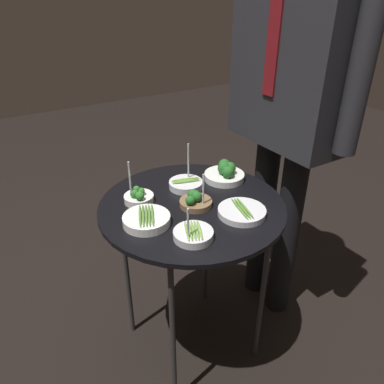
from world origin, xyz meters
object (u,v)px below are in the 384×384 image
at_px(bowl_broccoli_front_left, 139,197).
at_px(bowl_asparagus_mid_right, 193,234).
at_px(bowl_asparagus_mid_left, 242,212).
at_px(bowl_broccoli_front_right, 195,200).
at_px(bowl_broccoli_back_right, 225,173).
at_px(bowl_asparagus_far_rim, 186,184).
at_px(waiter_figure, 292,82).
at_px(bowl_asparagus_near_rim, 147,220).
at_px(serving_cart, 192,216).

height_order(bowl_broccoli_front_left, bowl_asparagus_mid_right, bowl_broccoli_front_left).
distance_m(bowl_broccoli_front_left, bowl_asparagus_mid_left, 0.38).
bearing_deg(bowl_broccoli_front_right, bowl_asparagus_mid_right, -33.94).
xyz_separation_m(bowl_asparagus_mid_left, bowl_broccoli_back_right, (-0.25, 0.11, 0.02)).
xyz_separation_m(bowl_asparagus_mid_left, bowl_asparagus_far_rim, (-0.27, -0.06, 0.00)).
bearing_deg(waiter_figure, bowl_asparagus_far_rim, -98.62).
distance_m(bowl_asparagus_mid_right, bowl_asparagus_mid_left, 0.22).
bearing_deg(bowl_broccoli_front_right, waiter_figure, 98.14).
height_order(bowl_asparagus_mid_right, bowl_broccoli_front_right, bowl_broccoli_front_right).
xyz_separation_m(bowl_broccoli_front_right, bowl_broccoli_back_right, (-0.11, 0.22, 0.01)).
height_order(bowl_asparagus_mid_left, bowl_broccoli_back_right, bowl_broccoli_back_right).
distance_m(bowl_asparagus_near_rim, waiter_figure, 0.78).
height_order(bowl_broccoli_front_left, bowl_asparagus_mid_left, bowl_broccoli_front_left).
distance_m(bowl_broccoli_front_left, waiter_figure, 0.75).
bearing_deg(bowl_asparagus_far_rim, bowl_asparagus_mid_right, -26.90).
distance_m(bowl_asparagus_mid_right, bowl_asparagus_far_rim, 0.34).
bearing_deg(bowl_broccoli_back_right, bowl_broccoli_front_right, -62.11).
relative_size(bowl_asparagus_mid_right, bowl_asparagus_far_rim, 0.75).
relative_size(bowl_asparagus_far_rim, bowl_asparagus_near_rim, 1.06).
bearing_deg(bowl_asparagus_mid_right, bowl_asparagus_near_rim, -149.13).
relative_size(bowl_broccoli_front_right, bowl_asparagus_far_rim, 0.81).
distance_m(bowl_asparagus_far_rim, bowl_asparagus_near_rim, 0.29).
bearing_deg(bowl_asparagus_near_rim, bowl_asparagus_mid_left, 68.03).
height_order(serving_cart, bowl_asparagus_near_rim, bowl_asparagus_near_rim).
relative_size(serving_cart, bowl_broccoli_front_right, 5.42).
bearing_deg(bowl_asparagus_mid_left, bowl_broccoli_front_right, -141.49).
bearing_deg(bowl_broccoli_back_right, waiter_figure, 80.90).
bearing_deg(bowl_asparagus_near_rim, bowl_broccoli_back_right, 106.76).
height_order(bowl_asparagus_near_rim, waiter_figure, waiter_figure).
distance_m(bowl_asparagus_mid_right, waiter_figure, 0.74).
relative_size(bowl_broccoli_front_left, bowl_asparagus_mid_right, 1.32).
height_order(bowl_broccoli_back_right, waiter_figure, waiter_figure).
relative_size(bowl_asparagus_mid_right, waiter_figure, 0.07).
bearing_deg(serving_cart, bowl_broccoli_back_right, 113.71).
distance_m(bowl_broccoli_back_right, bowl_asparagus_near_rim, 0.44).
xyz_separation_m(bowl_broccoli_front_left, bowl_asparagus_near_rim, (0.15, -0.04, -0.01)).
xyz_separation_m(bowl_asparagus_far_rim, bowl_asparagus_near_rim, (0.15, -0.24, 0.00)).
bearing_deg(bowl_asparagus_mid_left, bowl_asparagus_far_rim, -166.68).
relative_size(bowl_asparagus_far_rim, bowl_broccoli_back_right, 1.04).
xyz_separation_m(bowl_broccoli_front_left, waiter_figure, (0.06, 0.66, 0.35)).
bearing_deg(bowl_broccoli_front_right, serving_cart, -172.66).
relative_size(bowl_asparagus_mid_left, bowl_asparagus_near_rim, 1.05).
bearing_deg(bowl_broccoli_front_right, bowl_broccoli_front_left, -129.38).
relative_size(bowl_broccoli_front_left, bowl_asparagus_mid_left, 1.01).
bearing_deg(serving_cart, bowl_asparagus_far_rim, 159.22).
bearing_deg(bowl_broccoli_back_right, bowl_asparagus_mid_left, -23.39).
relative_size(bowl_broccoli_back_right, bowl_asparagus_near_rim, 1.02).
height_order(bowl_broccoli_back_right, bowl_asparagus_near_rim, bowl_broccoli_back_right).
bearing_deg(serving_cart, bowl_asparagus_near_rim, -81.52).
bearing_deg(bowl_asparagus_mid_right, bowl_broccoli_front_right, 146.06).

